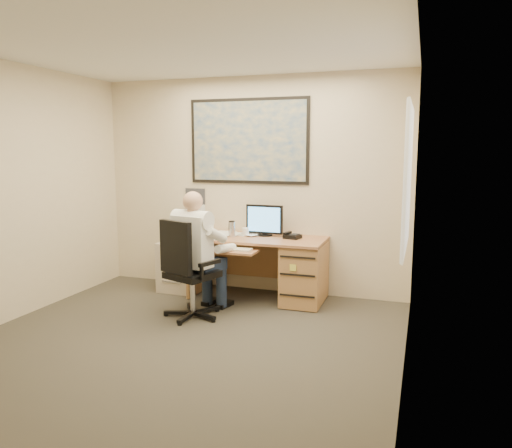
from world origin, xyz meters
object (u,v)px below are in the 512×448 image
(office_chair, at_px, (192,290))
(person, at_px, (193,255))
(desk, at_px, (285,264))
(filing_cabinet, at_px, (181,261))

(office_chair, distance_m, person, 0.38)
(desk, bearing_deg, person, -132.23)
(desk, height_order, office_chair, desk)
(filing_cabinet, xyz_separation_m, office_chair, (0.63, -0.98, -0.06))
(filing_cabinet, distance_m, person, 1.13)
(filing_cabinet, xyz_separation_m, person, (0.61, -0.90, 0.31))
(person, bearing_deg, desk, 60.27)
(filing_cabinet, relative_size, office_chair, 0.82)
(office_chair, relative_size, person, 0.79)
(desk, xyz_separation_m, office_chair, (-0.77, -0.95, -0.13))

